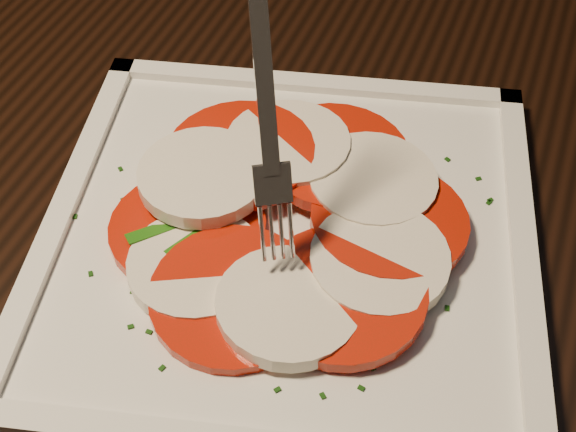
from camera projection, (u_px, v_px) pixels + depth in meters
ground at (376, 393)px, 1.27m from camera, size 6.00×6.00×0.00m
table at (342, 282)px, 0.60m from camera, size 1.28×0.93×0.75m
plate at (288, 241)px, 0.49m from camera, size 0.38×0.38×0.01m
caprese_salad at (288, 220)px, 0.48m from camera, size 0.23×0.23×0.03m
fork at (263, 86)px, 0.41m from camera, size 0.07×0.08×0.17m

